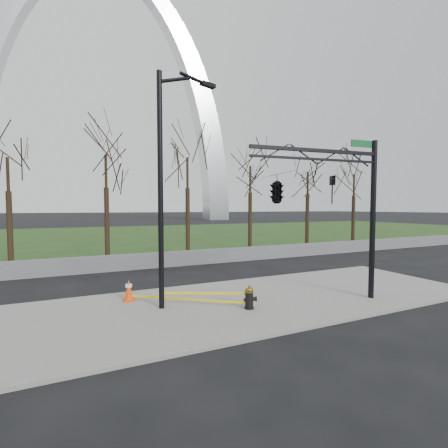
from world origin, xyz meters
name	(u,v)px	position (x,y,z in m)	size (l,w,h in m)	color
ground	(256,301)	(0.00, 0.00, 0.00)	(500.00, 500.00, 0.00)	black
sidewalk	(256,300)	(0.00, 0.00, 0.05)	(18.00, 6.00, 0.10)	gray
grass_strip	(136,235)	(0.00, 30.00, 0.03)	(120.00, 40.00, 0.06)	#203714
guardrail	(190,258)	(0.00, 8.00, 0.45)	(60.00, 0.30, 0.90)	#59595B
gateway_arch	(107,94)	(0.00, 75.00, 32.50)	(66.00, 6.00, 65.00)	silver
tree_row	(149,202)	(-1.70, 12.00, 3.92)	(42.59, 4.00, 7.84)	black
fire_hydrant	(250,298)	(-0.78, -0.91, 0.47)	(0.49, 0.34, 0.80)	black
traffic_cone	(129,290)	(-4.38, 1.72, 0.50)	(0.45, 0.45, 0.79)	#F3460C
street_light	(166,173)	(-3.25, 0.46, 4.69)	(2.34, 0.82, 8.21)	black
traffic_signal_mast	(297,189)	(0.85, -1.28, 4.15)	(5.07, 2.53, 6.00)	black
caution_tape	(194,297)	(-2.40, 0.14, 0.42)	(3.59, 2.62, 0.41)	yellow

